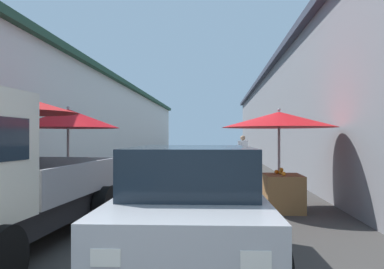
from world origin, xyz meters
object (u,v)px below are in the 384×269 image
(fruit_stall_near_left, at_px, (280,135))
(fruit_stall_near_right, at_px, (7,126))
(vendor_by_crates, at_px, (243,151))
(hatchback_car, at_px, (192,203))
(fruit_stall_far_right, at_px, (68,128))

(fruit_stall_near_left, distance_m, fruit_stall_near_right, 5.38)
(fruit_stall_near_right, height_order, vendor_by_crates, fruit_stall_near_right)
(fruit_stall_near_right, relative_size, hatchback_car, 0.60)
(vendor_by_crates, bearing_deg, hatchback_car, 173.41)
(fruit_stall_far_right, height_order, fruit_stall_near_left, fruit_stall_far_right)
(hatchback_car, distance_m, vendor_by_crates, 12.84)
(hatchback_car, relative_size, vendor_by_crates, 2.37)
(hatchback_car, bearing_deg, fruit_stall_near_right, 70.78)
(fruit_stall_near_left, bearing_deg, fruit_stall_far_right, 84.35)
(fruit_stall_far_right, distance_m, hatchback_car, 5.33)
(hatchback_car, bearing_deg, fruit_stall_near_left, -24.81)
(fruit_stall_far_right, relative_size, vendor_by_crates, 1.46)
(fruit_stall_near_right, xyz_separation_m, vendor_by_crates, (11.70, -4.50, -0.80))
(fruit_stall_near_left, height_order, vendor_by_crates, fruit_stall_near_left)
(fruit_stall_far_right, relative_size, fruit_stall_near_right, 1.03)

